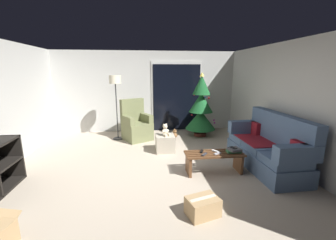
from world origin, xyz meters
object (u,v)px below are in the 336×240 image
Objects in this scene: coffee_table at (214,159)px; remote_white at (215,151)px; couch at (268,148)px; remote_black at (202,151)px; remote_silver at (218,153)px; cell_phone at (233,148)px; christmas_tree at (201,108)px; cardboard_box_taped_mid_floor at (203,207)px; teddy_bear_chestnut_by_tree at (174,135)px; ottoman at (165,143)px; remote_graphite at (204,154)px; armchair at (136,125)px; teddy_bear_cream at (165,131)px; floor_lamp at (115,86)px; book_stack at (234,150)px.

remote_white is at bearing 52.47° from coffee_table.
remote_black is at bearing -178.46° from couch.
remote_silver is 1.08× the size of cell_phone.
christmas_tree reaches higher than cardboard_box_taped_mid_floor.
remote_black is at bearing -84.41° from teddy_bear_chestnut_by_tree.
ottoman is (-0.84, 1.17, -0.21)m from remote_white.
remote_black is at bearing -104.54° from christmas_tree.
christmas_tree reaches higher than cell_phone.
coffee_table is 7.64× the size of cell_phone.
remote_graphite is 2.69m from armchair.
ottoman is 0.32m from teddy_bear_cream.
christmas_tree is 1.09m from teddy_bear_chestnut_by_tree.
floor_lamp reaches higher than cardboard_box_taped_mid_floor.
remote_graphite is 0.09× the size of floor_lamp.
coffee_table is 2.47m from christmas_tree.
cardboard_box_taped_mid_floor is at bearing -67.64° from floor_lamp.
book_stack is 3.55m from floor_lamp.
floor_lamp reaches higher than ottoman.
remote_graphite is at bearing 166.28° from cell_phone.
armchair is 1.12m from teddy_bear_chestnut_by_tree.
coffee_table is 2.27× the size of cardboard_box_taped_mid_floor.
couch is 1.37m from remote_black.
cell_phone is 0.33× the size of ottoman.
teddy_bear_cream is at bearing 150.26° from couch.
ottoman is at bearing -173.22° from remote_silver.
book_stack is at bearing -170.09° from couch.
armchair is at bearing 105.18° from cardboard_box_taped_mid_floor.
couch is 1.38m from remote_graphite.
teddy_bear_chestnut_by_tree is (1.08, -0.10, -0.28)m from armchair.
couch reaches higher than coffee_table.
armchair is 2.33× the size of cardboard_box_taped_mid_floor.
remote_black is 0.35× the size of ottoman.
cell_phone is (0.32, 0.06, 0.08)m from remote_silver.
coffee_table is 0.62× the size of floor_lamp.
remote_white reaches higher than ottoman.
remote_silver is 3.37m from floor_lamp.
cell_phone is at bearing 52.66° from cardboard_box_taped_mid_floor.
armchair is (-1.29, 2.36, -0.00)m from remote_graphite.
teddy_bear_cream is at bearing -24.77° from remote_graphite.
teddy_bear_cream is at bearing 133.23° from book_stack.
remote_graphite is at bearing -61.35° from armchair.
floor_lamp is (-2.40, -0.02, 0.68)m from christmas_tree.
cell_phone is 0.08× the size of floor_lamp.
armchair reaches higher than teddy_bear_chestnut_by_tree.
cardboard_box_taped_mid_floor is (-0.13, -3.40, 0.01)m from teddy_bear_chestnut_by_tree.
remote_graphite is (-1.36, -0.19, 0.01)m from couch.
remote_silver is 1.33m from cardboard_box_taped_mid_floor.
couch is 7.26× the size of book_stack.
ottoman is (1.23, -1.13, -1.31)m from floor_lamp.
armchair reaches higher than ottoman.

